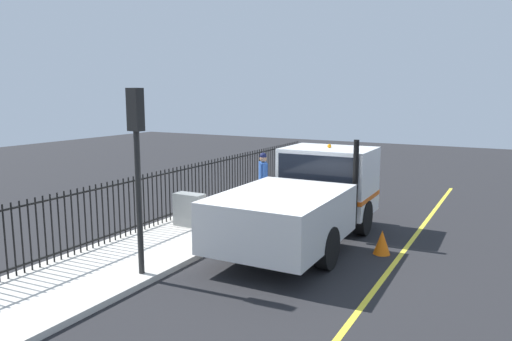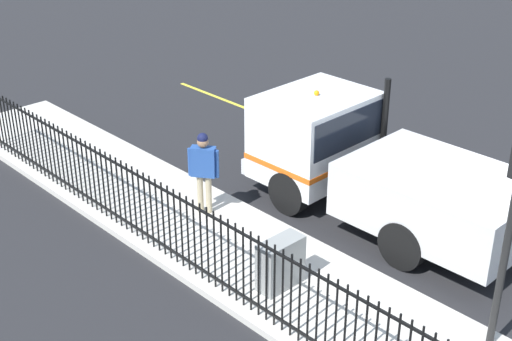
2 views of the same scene
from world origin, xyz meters
The scene contains 9 objects.
ground_plane centered at (0.00, 0.00, 0.00)m, with size 56.45×56.45×0.00m, color #232326.
sidewalk_slab centered at (3.22, 0.00, 0.07)m, with size 2.75×25.66×0.13m, color beige.
lane_marking centered at (-2.24, 0.00, 0.00)m, with size 0.12×23.09×0.01m, color yellow.
work_truck centered at (0.15, -2.26, 1.26)m, with size 2.59×6.17×2.69m.
worker_standing centered at (2.72, -4.45, 1.24)m, with size 0.49×0.55×1.81m.
iron_fence centered at (4.35, 0.00, 0.91)m, with size 0.04×21.85×1.55m.
traffic_light_near centered at (2.19, 1.97, 2.85)m, with size 0.32×0.24×3.83m.
utility_cabinet centered at (3.48, -1.45, 0.60)m, with size 0.88×0.41×0.93m, color gray.
traffic_cone centered at (-1.81, -2.04, 0.29)m, with size 0.41×0.41×0.59m, color orange.
Camera 1 is at (-4.53, 9.21, 3.85)m, focal length 33.71 mm.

